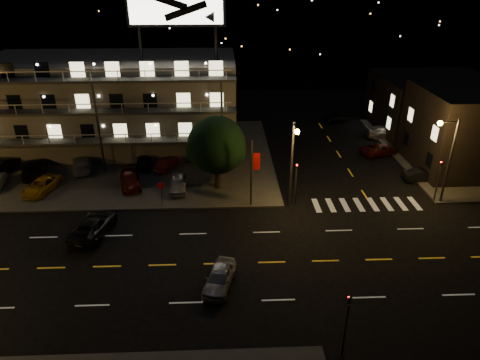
{
  "coord_description": "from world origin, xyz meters",
  "views": [
    {
      "loc": [
        2.61,
        -25.35,
        19.4
      ],
      "look_at": [
        3.99,
        8.0,
        2.84
      ],
      "focal_mm": 32.0,
      "sensor_mm": 36.0,
      "label": 1
    }
  ],
  "objects_px": {
    "tree": "(216,147)",
    "lot_car_7": "(82,163)",
    "lot_car_2": "(42,186)",
    "side_car_0": "(423,175)",
    "road_car_west": "(94,225)",
    "road_car_east": "(220,277)",
    "lot_car_4": "(178,184)"
  },
  "relations": [
    {
      "from": "lot_car_7",
      "to": "road_car_west",
      "type": "distance_m",
      "value": 12.92
    },
    {
      "from": "tree",
      "to": "lot_car_4",
      "type": "xyz_separation_m",
      "value": [
        -3.73,
        -0.44,
        -3.57
      ]
    },
    {
      "from": "lot_car_2",
      "to": "road_car_west",
      "type": "distance_m",
      "value": 9.98
    },
    {
      "from": "road_car_west",
      "to": "tree",
      "type": "bearing_deg",
      "value": -132.69
    },
    {
      "from": "lot_car_7",
      "to": "side_car_0",
      "type": "relative_size",
      "value": 1.3
    },
    {
      "from": "road_car_west",
      "to": "road_car_east",
      "type": "bearing_deg",
      "value": 156.53
    },
    {
      "from": "lot_car_7",
      "to": "side_car_0",
      "type": "distance_m",
      "value": 35.32
    },
    {
      "from": "lot_car_4",
      "to": "road_car_east",
      "type": "bearing_deg",
      "value": -77.9
    },
    {
      "from": "lot_car_7",
      "to": "road_car_east",
      "type": "distance_m",
      "value": 23.99
    },
    {
      "from": "tree",
      "to": "side_car_0",
      "type": "bearing_deg",
      "value": 2.39
    },
    {
      "from": "road_car_east",
      "to": "side_car_0",
      "type": "bearing_deg",
      "value": 51.22
    },
    {
      "from": "tree",
      "to": "side_car_0",
      "type": "distance_m",
      "value": 21.16
    },
    {
      "from": "lot_car_2",
      "to": "lot_car_4",
      "type": "relative_size",
      "value": 1.08
    },
    {
      "from": "lot_car_4",
      "to": "side_car_0",
      "type": "bearing_deg",
      "value": -0.89
    },
    {
      "from": "tree",
      "to": "lot_car_2",
      "type": "bearing_deg",
      "value": -179.52
    },
    {
      "from": "road_car_west",
      "to": "side_car_0",
      "type": "bearing_deg",
      "value": -154.32
    },
    {
      "from": "side_car_0",
      "to": "lot_car_7",
      "type": "bearing_deg",
      "value": 82.44
    },
    {
      "from": "road_car_east",
      "to": "tree",
      "type": "bearing_deg",
      "value": 105.77
    },
    {
      "from": "tree",
      "to": "lot_car_4",
      "type": "relative_size",
      "value": 1.74
    },
    {
      "from": "lot_car_4",
      "to": "road_car_east",
      "type": "height_order",
      "value": "lot_car_4"
    },
    {
      "from": "side_car_0",
      "to": "road_car_east",
      "type": "bearing_deg",
      "value": 125.22
    },
    {
      "from": "lot_car_7",
      "to": "side_car_0",
      "type": "xyz_separation_m",
      "value": [
        35.11,
        -3.87,
        -0.24
      ]
    },
    {
      "from": "lot_car_2",
      "to": "lot_car_4",
      "type": "height_order",
      "value": "lot_car_4"
    },
    {
      "from": "tree",
      "to": "lot_car_4",
      "type": "height_order",
      "value": "tree"
    },
    {
      "from": "tree",
      "to": "lot_car_7",
      "type": "distance_m",
      "value": 15.49
    },
    {
      "from": "lot_car_7",
      "to": "road_car_east",
      "type": "relative_size",
      "value": 1.21
    },
    {
      "from": "lot_car_2",
      "to": "road_car_east",
      "type": "xyz_separation_m",
      "value": [
        17.04,
        -14.19,
        -0.08
      ]
    },
    {
      "from": "tree",
      "to": "lot_car_2",
      "type": "xyz_separation_m",
      "value": [
        -16.78,
        -0.14,
        -3.66
      ]
    },
    {
      "from": "side_car_0",
      "to": "road_car_west",
      "type": "relative_size",
      "value": 0.72
    },
    {
      "from": "lot_car_2",
      "to": "side_car_0",
      "type": "height_order",
      "value": "lot_car_2"
    },
    {
      "from": "tree",
      "to": "side_car_0",
      "type": "relative_size",
      "value": 1.91
    },
    {
      "from": "side_car_0",
      "to": "tree",
      "type": "bearing_deg",
      "value": 91.11
    }
  ]
}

